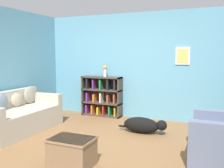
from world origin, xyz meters
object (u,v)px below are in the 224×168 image
coffee_table (72,151)px  dog (143,125)px  couch (17,116)px  bookshelf (102,97)px  vase (105,70)px

coffee_table → dog: coffee_table is taller
couch → dog: (2.43, 0.89, -0.16)m
couch → coffee_table: couch is taller
couch → coffee_table: bearing=-26.3°
bookshelf → dog: bookshelf is taller
coffee_table → vase: vase is taller
couch → vase: vase is taller
vase → couch: bearing=-120.8°
vase → bookshelf: bearing=168.5°
bookshelf → dog: 1.77m
bookshelf → vase: size_ratio=3.64×
coffee_table → bookshelf: bearing=107.0°
bookshelf → coffee_table: (0.87, -2.86, -0.28)m
couch → coffee_table: 2.13m
coffee_table → vase: bearing=105.3°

